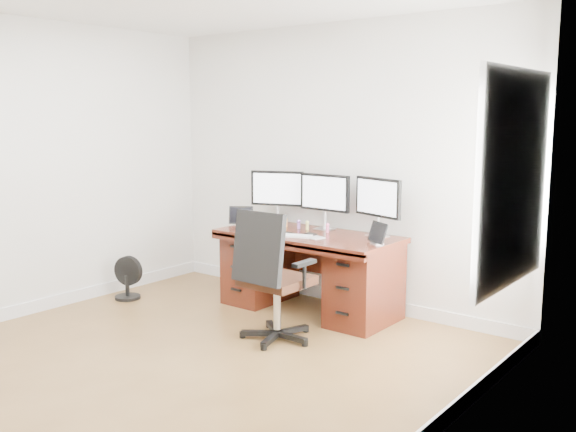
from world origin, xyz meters
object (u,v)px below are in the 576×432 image
Objects in this scene: desk at (310,269)px; floor_fan at (127,278)px; monitor_center at (325,195)px; keyboard at (294,236)px; office_chair at (273,298)px.

desk reaches higher than floor_fan.
monitor_center reaches higher than desk.
keyboard is (-0.00, -0.47, -0.33)m from monitor_center.
floor_fan is (-1.68, -0.81, -0.19)m from desk.
desk is at bearing 8.71° from floor_fan.
office_chair reaches higher than keyboard.
office_chair is 1.93m from floor_fan.
floor_fan is at bearing -179.89° from keyboard.
keyboard is (-0.00, -0.24, 0.36)m from desk.
monitor_center is at bearing 103.66° from office_chair.
monitor_center is 1.76× the size of keyboard.
office_chair is 1.33m from monitor_center.
office_chair reaches higher than floor_fan.
floor_fan is 2.17m from monitor_center.
monitor_center is at bearing 14.92° from floor_fan.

